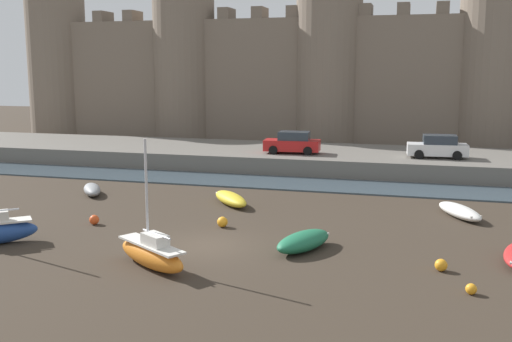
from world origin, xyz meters
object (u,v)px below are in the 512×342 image
(rowboat_foreground_right, at_px, (231,198))
(rowboat_near_channel_right, at_px, (92,189))
(sailboat_midflat_centre, at_px, (152,253))
(rowboat_foreground_centre, at_px, (459,211))
(car_quay_west, at_px, (438,147))
(mooring_buoy_near_shore, at_px, (94,220))
(mooring_buoy_off_centre, at_px, (471,289))
(rowboat_near_channel_left, at_px, (304,241))
(car_quay_centre_west, at_px, (293,143))
(mooring_buoy_mid_mud, at_px, (222,222))
(mooring_buoy_near_channel, at_px, (441,265))

(rowboat_foreground_right, distance_m, rowboat_near_channel_right, 8.90)
(sailboat_midflat_centre, height_order, rowboat_foreground_centre, sailboat_midflat_centre)
(rowboat_foreground_centre, distance_m, car_quay_west, 12.28)
(mooring_buoy_near_shore, distance_m, mooring_buoy_off_centre, 17.76)
(rowboat_near_channel_left, relative_size, car_quay_centre_west, 0.84)
(mooring_buoy_mid_mud, height_order, car_quay_west, car_quay_west)
(rowboat_near_channel_right, height_order, mooring_buoy_mid_mud, rowboat_near_channel_right)
(rowboat_near_channel_left, height_order, car_quay_west, car_quay_west)
(sailboat_midflat_centre, height_order, car_quay_centre_west, sailboat_midflat_centre)
(rowboat_near_channel_right, xyz_separation_m, mooring_buoy_near_shore, (3.79, -6.19, -0.10))
(rowboat_foreground_right, distance_m, rowboat_foreground_centre, 12.20)
(rowboat_foreground_centre, xyz_separation_m, mooring_buoy_near_channel, (-1.13, -8.90, -0.09))
(mooring_buoy_off_centre, bearing_deg, mooring_buoy_near_shore, 164.43)
(rowboat_near_channel_right, relative_size, car_quay_centre_west, 0.70)
(rowboat_foreground_right, height_order, rowboat_near_channel_right, rowboat_foreground_right)
(rowboat_near_channel_left, xyz_separation_m, rowboat_foreground_right, (-5.57, 7.26, -0.05))
(rowboat_foreground_right, distance_m, mooring_buoy_near_shore, 7.80)
(mooring_buoy_near_channel, relative_size, car_quay_west, 0.11)
(rowboat_near_channel_right, xyz_separation_m, mooring_buoy_near_channel, (19.97, -8.77, -0.10))
(rowboat_foreground_centre, height_order, car_quay_west, car_quay_west)
(rowboat_foreground_centre, relative_size, mooring_buoy_off_centre, 9.91)
(car_quay_west, bearing_deg, mooring_buoy_near_channel, -90.61)
(mooring_buoy_near_channel, xyz_separation_m, car_quay_west, (0.22, 21.02, 1.84))
(rowboat_foreground_centre, height_order, rowboat_near_channel_right, rowboat_near_channel_right)
(rowboat_near_channel_left, height_order, car_quay_centre_west, car_quay_centre_west)
(rowboat_foreground_right, bearing_deg, rowboat_foreground_centre, 2.02)
(mooring_buoy_mid_mud, bearing_deg, car_quay_west, 59.38)
(mooring_buoy_near_shore, xyz_separation_m, mooring_buoy_off_centre, (17.11, -4.77, -0.05))
(rowboat_foreground_right, relative_size, car_quay_centre_west, 0.83)
(rowboat_foreground_centre, bearing_deg, sailboat_midflat_centre, -135.87)
(rowboat_near_channel_left, xyz_separation_m, mooring_buoy_near_channel, (5.51, -1.21, -0.17))
(rowboat_foreground_centre, relative_size, car_quay_west, 0.90)
(mooring_buoy_near_channel, distance_m, mooring_buoy_near_shore, 16.39)
(rowboat_near_channel_left, bearing_deg, mooring_buoy_near_shore, 172.68)
(rowboat_near_channel_right, relative_size, mooring_buoy_near_shore, 6.10)
(rowboat_near_channel_right, height_order, mooring_buoy_off_centre, rowboat_near_channel_right)
(rowboat_near_channel_left, relative_size, rowboat_foreground_right, 1.01)
(rowboat_near_channel_right, relative_size, car_quay_west, 0.70)
(rowboat_foreground_right, bearing_deg, rowboat_near_channel_right, 178.06)
(rowboat_near_channel_right, relative_size, mooring_buoy_near_channel, 6.18)
(rowboat_near_channel_right, bearing_deg, mooring_buoy_near_shore, -58.54)
(rowboat_near_channel_left, distance_m, car_quay_centre_west, 19.94)
(rowboat_foreground_right, xyz_separation_m, mooring_buoy_mid_mud, (1.10, -4.68, -0.10))
(rowboat_foreground_right, relative_size, mooring_buoy_near_channel, 7.41)
(rowboat_near_channel_right, height_order, mooring_buoy_near_channel, rowboat_near_channel_right)
(mooring_buoy_near_channel, bearing_deg, mooring_buoy_mid_mud, 159.21)
(rowboat_foreground_centre, relative_size, mooring_buoy_mid_mud, 7.34)
(rowboat_near_channel_left, height_order, mooring_buoy_near_shore, rowboat_near_channel_left)
(rowboat_foreground_centre, bearing_deg, rowboat_near_channel_left, -130.77)
(sailboat_midflat_centre, height_order, mooring_buoy_near_channel, sailboat_midflat_centre)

